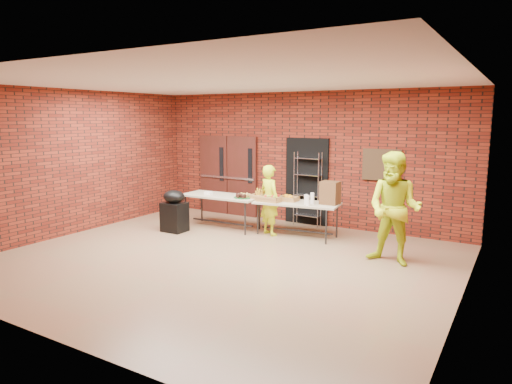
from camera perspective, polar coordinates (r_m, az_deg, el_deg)
room at (r=8.11m, az=-4.41°, el=2.31°), size 8.08×7.08×3.28m
double_doors at (r=12.23m, az=-3.53°, el=2.10°), size 1.78×0.12×2.10m
dark_doorway at (r=11.13m, az=6.36°, el=1.32°), size 1.10×0.06×2.10m
bronze_plaque at (r=10.45m, az=15.41°, el=3.29°), size 0.85×0.04×0.70m
wire_rack at (r=10.99m, az=6.45°, el=0.36°), size 0.66×0.26×1.77m
table_left at (r=10.75m, az=-4.29°, el=-0.74°), size 1.91×0.83×0.78m
table_right at (r=10.01m, az=5.14°, el=-1.64°), size 1.92×0.99×0.75m
basket_bananas at (r=10.26m, az=0.95°, el=-0.59°), size 0.50×0.39×0.15m
basket_oranges at (r=10.12m, az=4.09°, el=-0.82°), size 0.41×0.32×0.13m
basket_apples at (r=10.06m, az=1.80°, el=-0.79°), size 0.50×0.39×0.16m
muffin_tray at (r=10.35m, az=-1.62°, el=-0.47°), size 0.42×0.42×0.11m
napkin_box at (r=10.91m, az=-5.98°, el=-0.11°), size 0.18×0.12×0.06m
coffee_dispenser at (r=9.83m, az=9.24°, el=-0.10°), size 0.37×0.33×0.49m
cup_stack_front at (r=9.74m, az=6.25°, el=-0.94°), size 0.07×0.07×0.22m
cup_stack_mid at (r=9.63m, az=6.48°, el=-1.06°), size 0.07×0.07×0.22m
cup_stack_back at (r=9.79m, az=7.04°, el=-0.81°), size 0.08×0.08×0.25m
covered_grill at (r=10.57m, az=-10.17°, el=-2.34°), size 0.53×0.44×0.95m
volunteer_woman at (r=10.07m, az=1.72°, el=-1.01°), size 0.67×0.57×1.56m
volunteer_man at (r=8.37m, az=16.91°, el=-2.00°), size 1.06×0.88×2.00m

